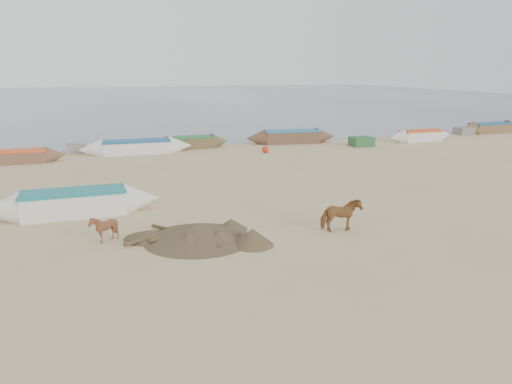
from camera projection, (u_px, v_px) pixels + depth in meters
ground at (297, 257)px, 14.47m from camera, size 140.00×140.00×0.00m
sea at (126, 98)px, 90.34m from camera, size 160.00×160.00×0.00m
cow_adult at (341, 215)px, 16.62m from camera, size 1.36×0.69×1.12m
calf_front at (104, 228)px, 15.62m from camera, size 0.93×0.86×0.90m
near_canoe at (74, 203)px, 18.45m from camera, size 6.34×1.54×0.96m
debris_pile at (198, 231)px, 15.89m from camera, size 4.46×4.46×0.55m
waterline_canoes at (177, 144)px, 33.18m from camera, size 57.31×4.79×0.96m
beach_clutter at (235, 145)px, 33.60m from camera, size 44.66×4.56×0.64m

